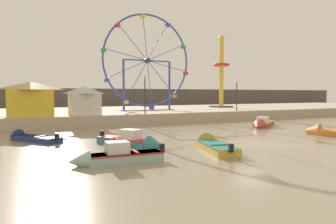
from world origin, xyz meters
The scene contains 15 objects.
ground_plane centered at (0.00, 0.00, 0.00)m, with size 240.00×240.00×0.00m, color gray.
quay_promenade centered at (0.00, 26.02, 0.57)m, with size 110.00×22.11×1.14m, color #B7A88E.
distant_town_skyline centered at (0.00, 47.00, 2.20)m, with size 140.00×3.00×4.40m, color #564C47.
motorboat_seafoam centered at (-10.24, -1.69, 0.33)m, with size 4.75×1.39×1.33m.
motorboat_orange_hull centered at (8.52, -0.03, 0.23)m, with size 3.57×6.18×1.44m.
motorboat_teal_painted centered at (-7.54, 2.50, 0.32)m, with size 3.39×5.26×1.40m.
motorboat_mustard_yellow centered at (-3.61, -0.45, 0.23)m, with size 2.58×5.12×1.27m.
motorboat_navy_blue centered at (-13.53, 8.29, 0.20)m, with size 3.79×4.89×1.15m.
motorboat_faded_red centered at (8.33, 7.78, 0.29)m, with size 5.39×4.36×1.42m.
ferris_wheel_blue_frame centered at (1.79, 22.19, 7.54)m, with size 12.32×1.20×12.74m.
drop_tower_yellow_tower centered at (16.46, 25.65, 6.51)m, with size 2.80×2.80×11.76m.
carnival_booth_yellow_awning centered at (-12.77, 17.01, 2.91)m, with size 4.72×3.60×3.41m.
carnival_booth_white_ticket centered at (-7.59, 17.10, 2.71)m, with size 3.23×3.26×3.02m.
promenade_lamp_near centered at (11.81, 16.07, 3.69)m, with size 0.32×0.32×3.91m.
promenade_lamp_far centered at (-1.34, 15.56, 3.90)m, with size 0.32×0.32×4.27m.
Camera 1 is at (-14.56, -16.08, 3.35)m, focal length 33.30 mm.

